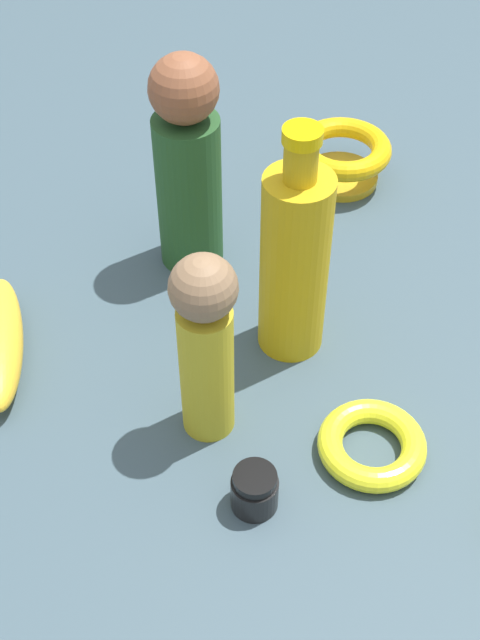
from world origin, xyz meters
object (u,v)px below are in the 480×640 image
(person_figure_adult, at_px, (206,344))
(nail_polish_jar, at_px, (255,490))
(bottle_tall, at_px, (295,261))
(bangle, at_px, (372,445))
(person_figure_child, at_px, (188,166))
(banana, at_px, (1,342))
(bowl, at_px, (343,154))

(person_figure_adult, relative_size, nail_polish_jar, 4.77)
(bottle_tall, height_order, bangle, bottle_tall)
(person_figure_child, distance_m, person_figure_adult, 0.24)
(bottle_tall, xyz_separation_m, banana, (-0.03, -0.30, -0.09))
(bottle_tall, bearing_deg, bowl, 154.21)
(bowl, distance_m, bottle_tall, 0.30)
(person_figure_child, xyz_separation_m, person_figure_adult, (0.24, -0.02, -0.02))
(person_figure_adult, distance_m, nail_polish_jar, 0.14)
(bangle, bearing_deg, nail_polish_jar, -73.94)
(bottle_tall, bearing_deg, bangle, 15.25)
(nail_polish_jar, bearing_deg, person_figure_adult, -165.29)
(bottle_tall, distance_m, person_figure_adult, 0.14)
(bowl, xyz_separation_m, bangle, (0.41, -0.08, -0.03))
(bowl, xyz_separation_m, banana, (0.23, -0.42, -0.02))
(bowl, bearing_deg, bangle, -11.29)
(bangle, bearing_deg, banana, -118.68)
(bowl, height_order, bottle_tall, bottle_tall)
(person_figure_child, bearing_deg, person_figure_adult, -4.55)
(person_figure_adult, bearing_deg, bangle, 66.24)
(bottle_tall, distance_m, person_figure_child, 0.17)
(bowl, bearing_deg, banana, -61.50)
(nail_polish_jar, relative_size, bangle, 0.43)
(bottle_tall, bearing_deg, banana, -95.77)
(bottle_tall, bearing_deg, person_figure_child, -151.02)
(bowl, distance_m, banana, 0.48)
(bowl, xyz_separation_m, bottle_tall, (0.26, -0.13, 0.07))
(person_figure_child, relative_size, person_figure_adult, 1.22)
(bowl, bearing_deg, person_figure_adult, -32.83)
(banana, bearing_deg, bowl, 118.80)
(bowl, height_order, bangle, bowl)
(person_figure_child, relative_size, nail_polish_jar, 5.80)
(banana, distance_m, bangle, 0.39)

